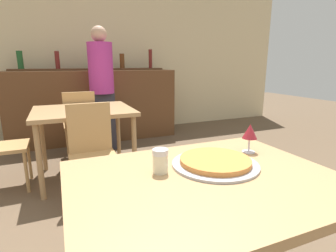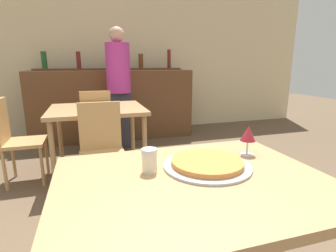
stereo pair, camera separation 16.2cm
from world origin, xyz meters
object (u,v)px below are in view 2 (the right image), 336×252
cheese_shaker (149,160)px  pizza_tray (207,164)px  chair_far_side_back (96,119)px  person_standing (119,85)px  wine_glass (248,134)px  chair_far_side_left (15,136)px  chair_far_side_front (102,146)px

cheese_shaker → pizza_tray: bearing=-5.1°
chair_far_side_back → person_standing: size_ratio=0.52×
pizza_tray → wine_glass: bearing=18.5°
chair_far_side_left → wine_glass: size_ratio=5.67×
chair_far_side_front → pizza_tray: chair_far_side_front is taller
chair_far_side_front → person_standing: person_standing is taller
chair_far_side_back → cheese_shaker: (0.15, -2.48, 0.30)m
chair_far_side_front → person_standing: size_ratio=0.52×
chair_far_side_back → wine_glass: size_ratio=5.67×
cheese_shaker → chair_far_side_front: bearing=97.0°
chair_far_side_front → chair_far_side_back: (0.00, 1.22, 0.00)m
cheese_shaker → wine_glass: bearing=7.1°
cheese_shaker → wine_glass: 0.56m
chair_far_side_front → wine_glass: bearing=-59.5°
person_standing → chair_far_side_front: bearing=-103.1°
chair_far_side_back → wine_glass: 2.54m
wine_glass → chair_far_side_left: bearing=130.5°
cheese_shaker → person_standing: size_ratio=0.06×
chair_far_side_left → cheese_shaker: (0.99, -1.87, 0.30)m
chair_far_side_back → chair_far_side_left: (-0.84, -0.61, 0.00)m
cheese_shaker → person_standing: bearing=85.9°
pizza_tray → wine_glass: wine_glass is taller
pizza_tray → person_standing: size_ratio=0.24×
cheese_shaker → person_standing: 2.78m
person_standing → cheese_shaker: bearing=-94.1°
chair_far_side_front → wine_glass: (0.70, -1.19, 0.36)m
chair_far_side_back → wine_glass: (0.70, -2.41, 0.36)m
wine_glass → cheese_shaker: bearing=-172.9°
cheese_shaker → person_standing: person_standing is taller
chair_far_side_back → person_standing: person_standing is taller
chair_far_side_front → chair_far_side_back: size_ratio=1.00×
chair_far_side_front → chair_far_side_left: 1.03m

